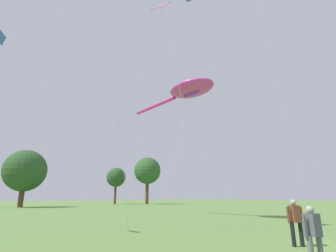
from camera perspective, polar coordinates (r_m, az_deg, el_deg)
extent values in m
ellipsoid|color=#CC3899|center=(22.75, 5.17, 8.24)|extent=(3.15, 4.50, 1.02)
cylinder|color=#CC3899|center=(26.32, -2.99, 4.46)|extent=(0.57, 6.06, 0.37)
ellipsoid|color=purple|center=(22.57, 5.20, 7.17)|extent=(0.79, 1.96, 0.37)
cylinder|color=#B2B2B7|center=(20.14, 1.68, -5.49)|extent=(3.41, 0.42, 10.25)
cylinder|color=slate|center=(7.66, 30.72, -22.85)|extent=(0.13, 0.13, 0.74)
cube|color=#4C515B|center=(7.49, 29.27, -18.50)|extent=(0.34, 0.42, 0.52)
sphere|color=#9E9993|center=(7.47, 28.91, -15.89)|extent=(0.19, 0.19, 0.19)
cylinder|color=#4C515B|center=(7.35, 28.01, -19.03)|extent=(0.08, 0.08, 0.50)
cylinder|color=#4C515B|center=(7.64, 30.55, -18.51)|extent=(0.08, 0.08, 0.50)
cylinder|color=black|center=(10.46, 25.94, -20.71)|extent=(0.14, 0.14, 0.80)
cylinder|color=black|center=(10.60, 27.41, -20.46)|extent=(0.14, 0.14, 0.80)
cube|color=brown|center=(10.47, 26.23, -17.01)|extent=(0.41, 0.45, 0.56)
sphere|color=#9E9993|center=(10.46, 25.97, -14.98)|extent=(0.20, 0.20, 0.20)
cylinder|color=brown|center=(10.37, 25.08, -17.39)|extent=(0.09, 0.09, 0.55)
cylinder|color=brown|center=(10.59, 27.40, -17.06)|extent=(0.09, 0.09, 0.55)
cylinder|color=#B2B2B7|center=(15.76, -12.34, 19.72)|extent=(3.09, 0.14, 21.23)
cylinder|color=#B2B2B7|center=(23.82, 22.27, 12.09)|extent=(3.16, 1.19, 24.38)
cylinder|color=#B2B2B7|center=(26.77, 8.76, 7.59)|extent=(2.53, 2.28, 24.07)
cube|color=pink|center=(18.12, -1.60, 25.03)|extent=(1.00, 1.04, 0.92)
cylinder|color=#B2B2B7|center=(14.28, 3.24, 5.36)|extent=(1.44, 2.28, 13.39)
cylinder|color=#513823|center=(67.49, -4.68, -14.48)|extent=(0.82, 0.82, 5.59)
sphere|color=#2D5628|center=(67.81, -4.57, -9.81)|extent=(6.82, 6.82, 6.82)
cylinder|color=#513823|center=(51.28, -29.75, -13.54)|extent=(0.85, 0.85, 3.26)
sphere|color=#284C23|center=(51.48, -29.08, -8.60)|extent=(7.11, 7.11, 7.11)
cylinder|color=#513823|center=(68.82, -11.63, -14.61)|extent=(0.58, 0.58, 4.70)
sphere|color=#284C23|center=(69.00, -11.44, -11.05)|extent=(4.86, 4.86, 4.86)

